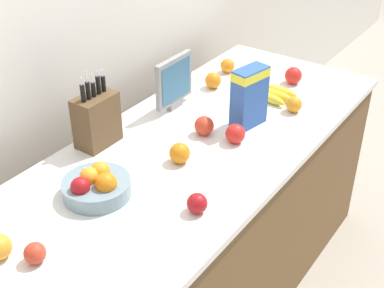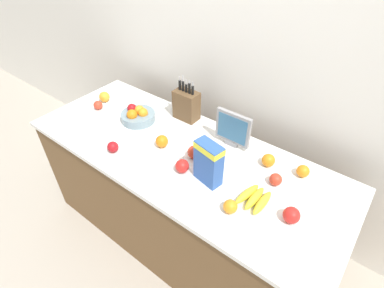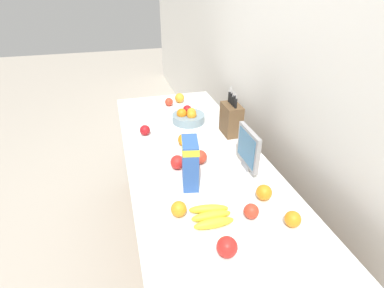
% 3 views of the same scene
% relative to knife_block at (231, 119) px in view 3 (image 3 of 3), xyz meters
% --- Properties ---
extents(ground_plane, '(14.00, 14.00, 0.00)m').
position_rel_knife_block_xyz_m(ground_plane, '(0.20, -0.32, -0.98)').
color(ground_plane, '#B2A899').
extents(wall_back, '(9.00, 0.06, 2.60)m').
position_rel_knife_block_xyz_m(wall_back, '(0.20, 0.31, 0.32)').
color(wall_back, silver).
rests_on(wall_back, ground_plane).
extents(counter, '(2.08, 0.81, 0.87)m').
position_rel_knife_block_xyz_m(counter, '(0.20, -0.32, -0.54)').
color(counter, brown).
rests_on(counter, ground_plane).
extents(knife_block, '(0.17, 0.11, 0.32)m').
position_rel_knife_block_xyz_m(knife_block, '(0.00, 0.00, 0.00)').
color(knife_block, brown).
rests_on(knife_block, counter).
extents(small_monitor, '(0.23, 0.03, 0.24)m').
position_rel_knife_block_xyz_m(small_monitor, '(0.42, -0.07, 0.02)').
color(small_monitor, gray).
rests_on(small_monitor, counter).
extents(cereal_box, '(0.17, 0.11, 0.26)m').
position_rel_knife_block_xyz_m(cereal_box, '(0.48, -0.41, 0.03)').
color(cereal_box, '#2D56A8').
rests_on(cereal_box, counter).
extents(fruit_bowl, '(0.24, 0.24, 0.11)m').
position_rel_knife_block_xyz_m(fruit_bowl, '(-0.25, -0.23, -0.07)').
color(fruit_bowl, gray).
rests_on(fruit_bowl, counter).
extents(banana_bunch, '(0.15, 0.19, 0.04)m').
position_rel_knife_block_xyz_m(banana_bunch, '(0.76, -0.39, -0.09)').
color(banana_bunch, yellow).
rests_on(banana_bunch, counter).
extents(apple_middle, '(0.07, 0.07, 0.07)m').
position_rel_knife_block_xyz_m(apple_middle, '(-0.59, -0.31, -0.08)').
color(apple_middle, red).
rests_on(apple_middle, counter).
extents(apple_by_knife_block, '(0.08, 0.08, 0.08)m').
position_rel_knife_block_xyz_m(apple_by_knife_block, '(0.30, -0.31, -0.07)').
color(apple_by_knife_block, red).
rests_on(apple_by_knife_block, counter).
extents(apple_rightmost, '(0.07, 0.07, 0.07)m').
position_rel_knife_block_xyz_m(apple_rightmost, '(-0.13, -0.57, -0.07)').
color(apple_rightmost, '#A31419').
rests_on(apple_rightmost, counter).
extents(apple_rear, '(0.08, 0.08, 0.08)m').
position_rel_knife_block_xyz_m(apple_rear, '(0.95, -0.39, -0.07)').
color(apple_rear, red).
rests_on(apple_rear, counter).
extents(apple_near_bananas, '(0.08, 0.08, 0.08)m').
position_rel_knife_block_xyz_m(apple_near_bananas, '(0.32, -0.44, -0.07)').
color(apple_near_bananas, red).
rests_on(apple_near_bananas, counter).
extents(apple_front, '(0.07, 0.07, 0.07)m').
position_rel_knife_block_xyz_m(apple_front, '(0.79, -0.21, -0.07)').
color(apple_front, red).
rests_on(apple_front, counter).
extents(orange_by_cereal, '(0.08, 0.08, 0.08)m').
position_rel_knife_block_xyz_m(orange_by_cereal, '(0.08, -0.35, -0.07)').
color(orange_by_cereal, orange).
rests_on(orange_by_cereal, counter).
extents(orange_back_center, '(0.08, 0.08, 0.08)m').
position_rel_knife_block_xyz_m(orange_back_center, '(0.69, -0.10, -0.07)').
color(orange_back_center, orange).
rests_on(orange_back_center, counter).
extents(orange_mid_left, '(0.07, 0.07, 0.07)m').
position_rel_knife_block_xyz_m(orange_mid_left, '(0.69, -0.52, -0.07)').
color(orange_mid_left, orange).
rests_on(orange_mid_left, counter).
extents(orange_front_left, '(0.08, 0.08, 0.08)m').
position_rel_knife_block_xyz_m(orange_front_left, '(-0.64, -0.21, -0.07)').
color(orange_front_left, orange).
rests_on(orange_front_left, counter).
extents(orange_front_right, '(0.07, 0.07, 0.07)m').
position_rel_knife_block_xyz_m(orange_front_right, '(0.88, -0.06, -0.07)').
color(orange_front_right, orange).
rests_on(orange_front_right, counter).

